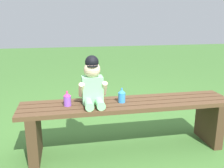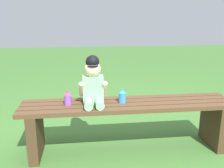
% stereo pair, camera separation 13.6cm
% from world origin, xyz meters
% --- Properties ---
extents(ground_plane, '(16.00, 16.00, 0.00)m').
position_xyz_m(ground_plane, '(0.00, 0.00, 0.00)').
color(ground_plane, '#3D6B2D').
extents(park_bench, '(1.82, 0.36, 0.45)m').
position_xyz_m(park_bench, '(0.00, 0.00, 0.31)').
color(park_bench, '#513823').
rests_on(park_bench, ground_plane).
extents(child_figure, '(0.23, 0.27, 0.40)m').
position_xyz_m(child_figure, '(-0.30, 0.01, 0.62)').
color(child_figure, '#7FCC8C').
rests_on(child_figure, park_bench).
extents(sippy_cup_left, '(0.06, 0.06, 0.12)m').
position_xyz_m(sippy_cup_left, '(-0.51, 0.01, 0.50)').
color(sippy_cup_left, '#8C4CCC').
rests_on(sippy_cup_left, park_bench).
extents(sippy_cup_right, '(0.06, 0.06, 0.12)m').
position_xyz_m(sippy_cup_right, '(-0.06, 0.01, 0.50)').
color(sippy_cup_right, '#338CE5').
rests_on(sippy_cup_right, park_bench).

